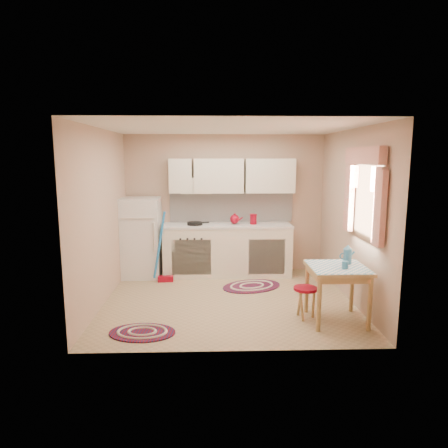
{
  "coord_description": "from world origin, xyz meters",
  "views": [
    {
      "loc": [
        -0.24,
        -5.67,
        2.1
      ],
      "look_at": [
        -0.05,
        0.25,
        1.1
      ],
      "focal_mm": 32.0,
      "sensor_mm": 36.0,
      "label": 1
    }
  ],
  "objects": [
    {
      "name": "rug_left",
      "position": [
        -1.08,
        -1.11,
        0.01
      ],
      "size": [
        0.84,
        0.6,
        0.02
      ],
      "primitive_type": null,
      "rotation": [
        0.0,
        0.0,
        -0.07
      ],
      "color": "maroon",
      "rests_on": "ground"
    },
    {
      "name": "fridge",
      "position": [
        -1.47,
        1.25,
        0.7
      ],
      "size": [
        0.65,
        0.6,
        1.4
      ],
      "primitive_type": "cube",
      "color": "white",
      "rests_on": "ground"
    },
    {
      "name": "rug_center",
      "position": [
        0.41,
        0.59,
        0.01
      ],
      "size": [
        1.16,
        0.98,
        0.02
      ],
      "primitive_type": null,
      "rotation": [
        0.0,
        0.0,
        0.37
      ],
      "color": "maroon",
      "rests_on": "ground"
    },
    {
      "name": "table",
      "position": [
        1.36,
        -0.82,
        0.36
      ],
      "size": [
        0.72,
        0.72,
        0.72
      ],
      "primitive_type": "cube",
      "color": "tan",
      "rests_on": "ground"
    },
    {
      "name": "broom",
      "position": [
        -1.03,
        0.9,
        0.6
      ],
      "size": [
        0.29,
        0.14,
        1.2
      ],
      "primitive_type": null,
      "rotation": [
        0.0,
        0.0,
        0.07
      ],
      "color": "blue",
      "rests_on": "ground"
    },
    {
      "name": "frying_pan",
      "position": [
        -0.53,
        1.25,
        0.94
      ],
      "size": [
        0.36,
        0.36,
        0.05
      ],
      "primitive_type": "cylinder",
      "rotation": [
        0.0,
        0.0,
        0.43
      ],
      "color": "black",
      "rests_on": "countertop"
    },
    {
      "name": "base_cabinets",
      "position": [
        0.04,
        1.3,
        0.44
      ],
      "size": [
        2.25,
        0.6,
        0.88
      ],
      "primitive_type": "cube",
      "color": "silver",
      "rests_on": "ground"
    },
    {
      "name": "red_kettle",
      "position": [
        0.17,
        1.3,
        1.01
      ],
      "size": [
        0.2,
        0.18,
        0.18
      ],
      "primitive_type": null,
      "rotation": [
        0.0,
        0.0,
        0.08
      ],
      "color": "maroon",
      "rests_on": "countertop"
    },
    {
      "name": "mug",
      "position": [
        1.42,
        -0.92,
        0.77
      ],
      "size": [
        0.08,
        0.08,
        0.1
      ],
      "primitive_type": "cylinder",
      "rotation": [
        0.0,
        0.0,
        0.08
      ],
      "color": "teal",
      "rests_on": "table"
    },
    {
      "name": "stool",
      "position": [
        0.98,
        -0.72,
        0.21
      ],
      "size": [
        0.41,
        0.41,
        0.42
      ],
      "primitive_type": "cylinder",
      "rotation": [
        0.0,
        0.0,
        0.43
      ],
      "color": "maroon",
      "rests_on": "ground"
    },
    {
      "name": "room_shell",
      "position": [
        0.16,
        0.24,
        1.6
      ],
      "size": [
        3.64,
        3.6,
        2.52
      ],
      "color": "tan",
      "rests_on": "ground"
    },
    {
      "name": "coffee_pot",
      "position": [
        1.52,
        -0.7,
        0.85
      ],
      "size": [
        0.14,
        0.12,
        0.27
      ],
      "primitive_type": null,
      "rotation": [
        0.0,
        0.0,
        -0.04
      ],
      "color": "teal",
      "rests_on": "table"
    },
    {
      "name": "countertop",
      "position": [
        0.04,
        1.3,
        0.9
      ],
      "size": [
        2.27,
        0.62,
        0.04
      ],
      "primitive_type": "cube",
      "color": "silver",
      "rests_on": "base_cabinets"
    },
    {
      "name": "red_canister",
      "position": [
        0.5,
        1.3,
        1.0
      ],
      "size": [
        0.14,
        0.14,
        0.16
      ],
      "primitive_type": "cylinder",
      "rotation": [
        0.0,
        0.0,
        -0.25
      ],
      "color": "maroon",
      "rests_on": "countertop"
    }
  ]
}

